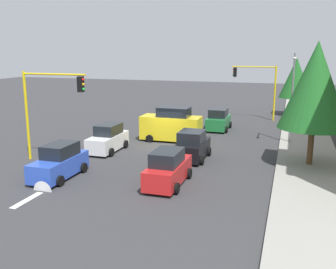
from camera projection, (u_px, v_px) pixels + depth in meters
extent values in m
plane|color=#353538|center=(163.00, 146.00, 29.75)|extent=(120.00, 120.00, 0.00)
cube|color=gray|center=(306.00, 141.00, 31.28)|extent=(80.00, 4.00, 0.15)
cube|color=silver|center=(27.00, 200.00, 19.20)|extent=(2.20, 0.36, 0.01)
cone|color=silver|center=(43.00, 191.00, 20.41)|extent=(0.01, 1.10, 1.10)
cylinder|color=yellow|center=(27.00, 116.00, 25.76)|extent=(0.18, 0.18, 5.90)
cylinder|color=yellow|center=(54.00, 74.00, 24.48)|extent=(0.12, 4.50, 0.12)
cube|color=black|center=(81.00, 84.00, 24.05)|extent=(0.36, 0.32, 0.96)
sphere|color=red|center=(83.00, 79.00, 23.93)|extent=(0.18, 0.18, 0.18)
sphere|color=yellow|center=(83.00, 84.00, 24.00)|extent=(0.18, 0.18, 0.18)
sphere|color=green|center=(83.00, 89.00, 24.06)|extent=(0.18, 0.18, 0.18)
cylinder|color=yellow|center=(275.00, 93.00, 39.95)|extent=(0.18, 0.18, 5.65)
cylinder|color=yellow|center=(254.00, 67.00, 40.04)|extent=(0.12, 4.50, 0.12)
cube|color=black|center=(235.00, 72.00, 40.72)|extent=(0.36, 0.32, 0.96)
sphere|color=red|center=(234.00, 69.00, 40.71)|extent=(0.18, 0.18, 0.18)
sphere|color=yellow|center=(233.00, 72.00, 40.78)|extent=(0.18, 0.18, 0.18)
sphere|color=green|center=(233.00, 75.00, 40.84)|extent=(0.18, 0.18, 0.18)
cylinder|color=slate|center=(292.00, 99.00, 30.00)|extent=(0.14, 0.14, 7.00)
cylinder|color=slate|center=(295.00, 56.00, 28.45)|extent=(1.80, 0.10, 0.10)
ellipsoid|color=silver|center=(295.00, 58.00, 27.64)|extent=(0.56, 0.28, 0.20)
cylinder|color=brown|center=(311.00, 146.00, 24.50)|extent=(0.36, 0.36, 2.67)
cone|color=#1E6023|center=(315.00, 85.00, 23.67)|extent=(4.28, 4.28, 5.35)
cylinder|color=brown|center=(294.00, 106.00, 43.45)|extent=(0.36, 0.36, 2.19)
cone|color=#1E6023|center=(296.00, 78.00, 42.79)|extent=(3.51, 3.51, 4.38)
cube|color=yellow|center=(171.00, 128.00, 31.37)|extent=(1.90, 4.80, 1.85)
cube|color=black|center=(174.00, 112.00, 31.02)|extent=(1.67, 2.50, 0.76)
cylinder|color=black|center=(149.00, 139.00, 31.04)|extent=(0.20, 0.60, 0.60)
cylinder|color=black|center=(158.00, 133.00, 32.92)|extent=(0.20, 0.60, 0.60)
cylinder|color=black|center=(185.00, 141.00, 30.16)|extent=(0.20, 0.60, 0.60)
cylinder|color=black|center=(192.00, 136.00, 32.04)|extent=(0.20, 0.60, 0.60)
cube|color=white|center=(108.00, 142.00, 28.26)|extent=(3.99, 1.61, 1.05)
cube|color=black|center=(109.00, 129.00, 28.25)|extent=(2.08, 1.42, 0.76)
cylinder|color=black|center=(111.00, 152.00, 26.93)|extent=(0.60, 0.20, 0.60)
cylinder|color=black|center=(89.00, 150.00, 27.45)|extent=(0.60, 0.20, 0.60)
cylinder|color=black|center=(126.00, 144.00, 29.24)|extent=(0.60, 0.20, 0.60)
cylinder|color=black|center=(105.00, 142.00, 29.75)|extent=(0.60, 0.20, 0.60)
cube|color=red|center=(168.00, 172.00, 21.33)|extent=(4.19, 1.61, 1.05)
cube|color=black|center=(167.00, 157.00, 20.94)|extent=(2.18, 1.41, 0.76)
cylinder|color=black|center=(161.00, 171.00, 22.87)|extent=(0.60, 0.20, 0.60)
cylinder|color=black|center=(189.00, 173.00, 22.36)|extent=(0.60, 0.20, 0.60)
cylinder|color=black|center=(145.00, 185.00, 20.46)|extent=(0.60, 0.20, 0.60)
cylinder|color=black|center=(177.00, 189.00, 19.95)|extent=(0.60, 0.20, 0.60)
cube|color=blue|center=(59.00, 166.00, 22.43)|extent=(4.10, 1.62, 1.05)
cube|color=black|center=(60.00, 150.00, 22.43)|extent=(2.13, 1.42, 0.76)
cylinder|color=black|center=(60.00, 181.00, 21.08)|extent=(0.60, 0.20, 0.60)
cylinder|color=black|center=(33.00, 178.00, 21.59)|extent=(0.60, 0.20, 0.60)
cylinder|color=black|center=(84.00, 168.00, 23.44)|extent=(0.60, 0.20, 0.60)
cylinder|color=black|center=(59.00, 165.00, 23.96)|extent=(0.60, 0.20, 0.60)
cube|color=#1E7238|center=(218.00, 122.00, 35.76)|extent=(3.71, 1.75, 1.05)
cube|color=black|center=(218.00, 113.00, 35.39)|extent=(1.93, 1.54, 0.76)
cylinder|color=black|center=(211.00, 124.00, 37.19)|extent=(0.60, 0.20, 0.60)
cylinder|color=black|center=(230.00, 125.00, 36.63)|extent=(0.60, 0.20, 0.60)
cylinder|color=black|center=(206.00, 128.00, 35.05)|extent=(0.60, 0.20, 0.60)
cylinder|color=black|center=(226.00, 130.00, 34.49)|extent=(0.60, 0.20, 0.60)
cube|color=black|center=(192.00, 149.00, 26.24)|extent=(3.68, 1.77, 1.05)
cube|color=black|center=(192.00, 137.00, 25.87)|extent=(1.91, 1.56, 0.76)
cylinder|color=black|center=(183.00, 150.00, 27.66)|extent=(0.60, 0.20, 0.60)
cylinder|color=black|center=(209.00, 152.00, 27.10)|extent=(0.60, 0.20, 0.60)
cylinder|color=black|center=(174.00, 158.00, 25.54)|extent=(0.60, 0.20, 0.60)
cylinder|color=black|center=(202.00, 160.00, 24.98)|extent=(0.60, 0.20, 0.60)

